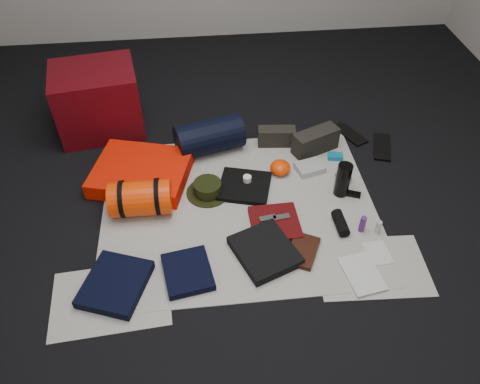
{
  "coord_description": "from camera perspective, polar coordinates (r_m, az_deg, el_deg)",
  "views": [
    {
      "loc": [
        -0.2,
        -1.9,
        2.01
      ],
      "look_at": [
        0.01,
        0.04,
        0.1
      ],
      "focal_mm": 35.0,
      "sensor_mm": 36.0,
      "label": 1
    }
  ],
  "objects": [
    {
      "name": "red_shirt",
      "position": [
        2.67,
        4.28,
        -3.83
      ],
      "size": [
        0.28,
        0.28,
        0.04
      ],
      "primitive_type": "cube",
      "rotation": [
        0.0,
        0.0,
        0.03
      ],
      "color": "#4C0809",
      "rests_on": "newspaper_mat"
    },
    {
      "name": "trousers_navy_b",
      "position": [
        2.46,
        -6.4,
        -9.66
      ],
      "size": [
        0.28,
        0.31,
        0.04
      ],
      "primitive_type": "cube",
      "rotation": [
        0.0,
        0.0,
        0.17
      ],
      "color": "black",
      "rests_on": "newspaper_mat"
    },
    {
      "name": "key_cluster",
      "position": [
        2.47,
        -14.13,
        -11.44
      ],
      "size": [
        0.1,
        0.1,
        0.01
      ],
      "primitive_type": "cube",
      "rotation": [
        0.0,
        0.0,
        0.31
      ],
      "color": "#A1A1A5",
      "rests_on": "newspaper_mat"
    },
    {
      "name": "sleeping_pad",
      "position": [
        2.98,
        -11.92,
        2.34
      ],
      "size": [
        0.67,
        0.6,
        0.1
      ],
      "primitive_type": "cube",
      "rotation": [
        0.0,
        0.0,
        -0.27
      ],
      "color": "#EF1A02",
      "rests_on": "newspaper_mat"
    },
    {
      "name": "tape_roll",
      "position": [
        2.88,
        0.89,
        1.63
      ],
      "size": [
        0.05,
        0.05,
        0.04
      ],
      "primitive_type": "cylinder",
      "color": "silver",
      "rests_on": "black_tshirt"
    },
    {
      "name": "navy_duffel",
      "position": [
        3.1,
        -3.74,
        6.75
      ],
      "size": [
        0.48,
        0.34,
        0.23
      ],
      "primitive_type": "cylinder",
      "rotation": [
        0.0,
        1.57,
        0.27
      ],
      "color": "black",
      "rests_on": "newspaper_mat"
    },
    {
      "name": "flip_flop_right",
      "position": [
        3.33,
        16.92,
        5.28
      ],
      "size": [
        0.19,
        0.31,
        0.02
      ],
      "primitive_type": "cube",
      "rotation": [
        0.0,
        0.0,
        -0.31
      ],
      "color": "black",
      "rests_on": "floor"
    },
    {
      "name": "speaker",
      "position": [
        2.7,
        12.15,
        -3.72
      ],
      "size": [
        0.07,
        0.17,
        0.06
      ],
      "primitive_type": "cylinder",
      "rotation": [
        1.57,
        0.0,
        0.04
      ],
      "color": "black",
      "rests_on": "newspaper_mat"
    },
    {
      "name": "orange_stuff_sack",
      "position": [
        2.98,
        4.92,
        2.99
      ],
      "size": [
        0.17,
        0.17,
        0.08
      ],
      "primitive_type": "ellipsoid",
      "rotation": [
        0.0,
        0.0,
        0.42
      ],
      "color": "#F43604",
      "rests_on": "newspaper_mat"
    },
    {
      "name": "newspaper_mat",
      "position": [
        2.77,
        -0.11,
        -1.96
      ],
      "size": [
        1.6,
        1.3,
        0.01
      ],
      "primitive_type": "cube",
      "color": "beige",
      "rests_on": "floor"
    },
    {
      "name": "floor",
      "position": [
        2.78,
        -0.11,
        -2.14
      ],
      "size": [
        4.5,
        4.5,
        0.02
      ],
      "primitive_type": "cube",
      "color": "black",
      "rests_on": "ground"
    },
    {
      "name": "red_cabinet",
      "position": [
        3.39,
        -16.94,
        10.65
      ],
      "size": [
        0.61,
        0.54,
        0.46
      ],
      "primitive_type": "cube",
      "rotation": [
        0.0,
        0.0,
        0.16
      ],
      "color": "#51060C",
      "rests_on": "floor"
    },
    {
      "name": "black_tshirt",
      "position": [
        2.88,
        0.55,
        0.72
      ],
      "size": [
        0.37,
        0.36,
        0.03
      ],
      "primitive_type": "cube",
      "rotation": [
        0.0,
        0.0,
        -0.27
      ],
      "color": "black",
      "rests_on": "newspaper_mat"
    },
    {
      "name": "trousers_navy_a",
      "position": [
        2.48,
        -14.96,
        -10.77
      ],
      "size": [
        0.39,
        0.41,
        0.05
      ],
      "primitive_type": "cube",
      "rotation": [
        0.0,
        0.0,
        -0.36
      ],
      "color": "black",
      "rests_on": "newspaper_mat"
    },
    {
      "name": "energy_bar_b",
      "position": [
        2.67,
        5.09,
        -3.08
      ],
      "size": [
        0.1,
        0.05,
        0.01
      ],
      "primitive_type": "cube",
      "rotation": [
        0.0,
        0.0,
        0.14
      ],
      "color": "#A1A1A5",
      "rests_on": "red_shirt"
    },
    {
      "name": "hiking_boot_left",
      "position": [
        3.19,
        4.47,
        6.78
      ],
      "size": [
        0.26,
        0.12,
        0.13
      ],
      "primitive_type": "cube",
      "rotation": [
        0.0,
        0.0,
        -0.1
      ],
      "color": "black",
      "rests_on": "newspaper_mat"
    },
    {
      "name": "stuff_sack",
      "position": [
        2.74,
        -12.03,
        -0.78
      ],
      "size": [
        0.35,
        0.21,
        0.21
      ],
      "primitive_type": "cylinder",
      "rotation": [
        0.0,
        1.57,
        -0.01
      ],
      "color": "#F43604",
      "rests_on": "newspaper_mat"
    },
    {
      "name": "hiking_boot_right",
      "position": [
        3.16,
        9.19,
        6.14
      ],
      "size": [
        0.33,
        0.23,
        0.15
      ],
      "primitive_type": "cube",
      "rotation": [
        0.0,
        0.0,
        0.41
      ],
      "color": "black",
      "rests_on": "newspaper_mat"
    },
    {
      "name": "boonie_brim",
      "position": [
        2.86,
        -3.93,
        -0.05
      ],
      "size": [
        0.33,
        0.33,
        0.01
      ],
      "primitive_type": "cylinder",
      "rotation": [
        0.0,
        0.0,
        -0.3
      ],
      "color": "black",
      "rests_on": "newspaper_mat"
    },
    {
      "name": "sunglasses",
      "position": [
        2.91,
        13.57,
        -0.23
      ],
      "size": [
        0.1,
        0.07,
        0.02
      ],
      "primitive_type": "cube",
      "rotation": [
        0.0,
        0.0,
        -0.4
      ],
      "color": "black",
      "rests_on": "newspaper_mat"
    },
    {
      "name": "boonie_crown",
      "position": [
        2.83,
        -3.97,
        0.54
      ],
      "size": [
        0.17,
        0.17,
        0.07
      ],
      "primitive_type": "cylinder",
      "color": "black",
      "rests_on": "boonie_brim"
    },
    {
      "name": "sack_strap_left",
      "position": [
        2.75,
        -14.11,
        -0.85
      ],
      "size": [
        0.02,
        0.22,
        0.22
      ],
      "primitive_type": "cylinder",
      "rotation": [
        0.0,
        1.57,
        0.0
      ],
      "color": "black",
      "rests_on": "newspaper_mat"
    },
    {
      "name": "map_booklet",
      "position": [
        2.54,
        14.65,
        -9.63
      ],
      "size": [
        0.21,
        0.28,
        0.01
      ],
      "primitive_type": "cube",
      "rotation": [
        0.0,
        0.0,
        0.17
      ],
      "color": "#BBBBB2",
      "rests_on": "newspaper_mat"
    },
    {
      "name": "newspaper_sheet_front_right",
      "position": [
        2.59,
        15.74,
        -8.75
      ],
      "size": [
        0.6,
        0.43,
        0.0
      ],
      "primitive_type": "cube",
      "rotation": [
        0.0,
        0.0,
        -0.05
      ],
      "color": "beige",
      "rests_on": "floor"
    },
    {
      "name": "first_aid_pouch",
      "position": [
        3.03,
        8.5,
        2.96
      ],
      "size": [
        0.2,
        0.17,
        0.04
      ],
      "primitive_type": "cube",
      "rotation": [
        0.0,
        0.0,
        0.26
      ],
      "color": "#9AA29B",
      "rests_on": "newspaper_mat"
    },
    {
      "name": "cyan_case",
      "position": [
        3.15,
        11.52,
        4.27
      ],
      "size": [
        0.11,
        0.08,
        0.03
      ],
      "primitive_type": "cube",
      "rotation": [
        0.0,
        0.0,
        -0.2
      ],
      "color": "#0E6B8D",
      "rests_on": "newspaper_mat"
    },
    {
      "name": "trousers_charcoal",
      "position": [
        2.52,
        3.04,
        -7.21
      ],
      "size": [
        0.39,
        0.42,
        0.05
      ],
      "primitive_type": "cube",
      "rotation": [
        0.0,
        0.0,
        0.38
      ],
      "color": "black",
      "rests_on": "newspaper_mat"
    },
    {
      "name": "compact_camera",
      "position": [
        2.99,
        12.44,
        1.59
      ],
      "size": [
        0.1,
        0.07,
        0.04
      ],
      "primitive_type": "cube",
      "rotation": [
        0.0,
        0.0,
        -0.1
      ],
      "color": "#A1A1A5",
      "rests_on": "newspaper_mat"
    },
    {
      "name": "toiletry_clear",
      "position": [
        2.72,
        16.5,
        -4.15
      ],
      "size": [
        0.04,
        0.04,
        0.09
      ],
      "primitive_type": "cylinder",
      "rotation": [
        0.0,
        0.0,
        -0.33
      ],
      "color": "#A6AAA5",
      "rests_on": "newspaper_mat"
    },
    {
      "name": "flip_flop_left",
      "position": [
        3.39,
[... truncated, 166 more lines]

